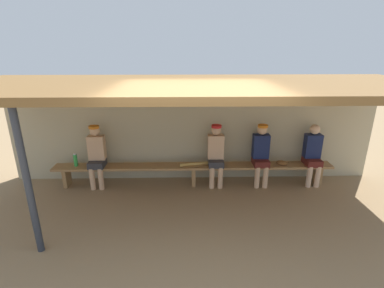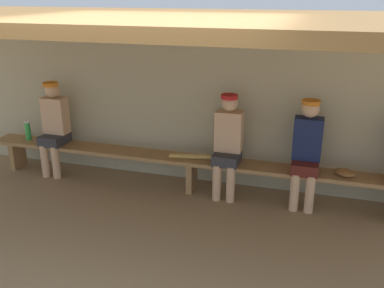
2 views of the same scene
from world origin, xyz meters
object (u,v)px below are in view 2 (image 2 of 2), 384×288
at_px(water_bottle_blue, 28,131).
at_px(player_shirtless_tan, 54,124).
at_px(player_in_red, 307,149).
at_px(baseball_bat, 201,157).
at_px(baseball_glove_tan, 345,173).
at_px(player_near_post, 228,141).
at_px(bench, 192,163).

bearing_deg(water_bottle_blue, player_shirtless_tan, -1.34).
xyz_separation_m(player_in_red, water_bottle_blue, (-3.96, 0.01, -0.15)).
distance_m(water_bottle_blue, baseball_bat, 2.64).
distance_m(player_in_red, baseball_glove_tan, 0.52).
xyz_separation_m(water_bottle_blue, baseball_bat, (2.64, -0.01, -0.10)).
distance_m(player_in_red, water_bottle_blue, 3.97).
bearing_deg(player_shirtless_tan, player_near_post, 0.00).
height_order(player_shirtless_tan, baseball_glove_tan, player_shirtless_tan).
height_order(player_near_post, player_shirtless_tan, same).
xyz_separation_m(bench, baseball_glove_tan, (1.91, -0.03, 0.12)).
height_order(player_near_post, player_in_red, same).
bearing_deg(player_near_post, baseball_glove_tan, -1.18).
bearing_deg(player_near_post, water_bottle_blue, 179.79).
height_order(player_near_post, baseball_bat, player_near_post).
relative_size(player_in_red, baseball_glove_tan, 5.60).
bearing_deg(water_bottle_blue, baseball_bat, -0.31).
relative_size(player_near_post, player_in_red, 1.00).
xyz_separation_m(player_shirtless_tan, water_bottle_blue, (-0.47, 0.01, -0.15)).
bearing_deg(player_in_red, water_bottle_blue, 179.84).
height_order(bench, baseball_bat, baseball_bat).
bearing_deg(water_bottle_blue, player_in_red, -0.16).
relative_size(player_near_post, baseball_bat, 1.62).
bearing_deg(baseball_bat, player_in_red, -10.45).
xyz_separation_m(bench, player_shirtless_tan, (-2.05, 0.00, 0.36)).
xyz_separation_m(player_shirtless_tan, baseball_bat, (2.18, -0.00, -0.25)).
height_order(player_shirtless_tan, water_bottle_blue, player_shirtless_tan).
bearing_deg(baseball_bat, player_shirtless_tan, 169.30).
distance_m(water_bottle_blue, baseball_glove_tan, 4.43).
bearing_deg(baseball_bat, bench, 169.40).
bearing_deg(player_in_red, baseball_bat, -179.85).
bearing_deg(player_shirtless_tan, player_in_red, 0.00).
height_order(bench, baseball_glove_tan, baseball_glove_tan).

